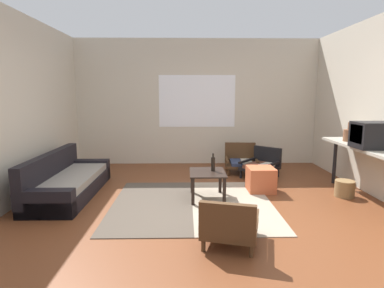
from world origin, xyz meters
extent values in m
plane|color=brown|center=(0.00, 0.00, 0.00)|extent=(7.80, 7.80, 0.00)
cube|color=beige|center=(0.00, 3.06, 1.35)|extent=(5.60, 0.12, 2.70)
cube|color=white|center=(0.00, 3.00, 1.38)|extent=(1.65, 0.01, 1.11)
cube|color=beige|center=(-2.66, 0.30, 1.35)|extent=(0.12, 6.60, 2.70)
cube|color=#4C4238|center=(-0.72, 0.35, 0.01)|extent=(1.12, 2.14, 0.01)
cube|color=gray|center=(0.40, 0.35, 0.01)|extent=(1.12, 2.14, 0.01)
cube|color=black|center=(-2.01, 0.80, 0.11)|extent=(0.73, 1.98, 0.22)
cube|color=gray|center=(-1.98, 0.80, 0.27)|extent=(0.63, 1.80, 0.10)
cube|color=black|center=(-2.31, 0.80, 0.38)|extent=(0.14, 1.98, 0.54)
cube|color=black|center=(-2.01, 1.70, 0.18)|extent=(0.72, 0.18, 0.37)
cube|color=black|center=(-2.01, -0.10, 0.18)|extent=(0.72, 0.18, 0.37)
cube|color=black|center=(0.07, 0.59, 0.40)|extent=(0.52, 0.62, 0.02)
cube|color=black|center=(-0.15, 0.86, 0.20)|extent=(0.04, 0.04, 0.39)
cube|color=black|center=(0.29, 0.86, 0.20)|extent=(0.04, 0.04, 0.39)
cube|color=black|center=(-0.15, 0.31, 0.20)|extent=(0.04, 0.04, 0.39)
cube|color=black|center=(0.29, 0.31, 0.20)|extent=(0.04, 0.04, 0.39)
cylinder|color=#472D19|center=(1.09, 1.87, 0.07)|extent=(0.04, 0.04, 0.13)
cylinder|color=#472D19|center=(0.56, 1.90, 0.07)|extent=(0.04, 0.04, 0.13)
cylinder|color=#472D19|center=(1.12, 2.36, 0.07)|extent=(0.04, 0.04, 0.13)
cylinder|color=#472D19|center=(0.59, 2.40, 0.07)|extent=(0.04, 0.04, 0.13)
cube|color=#472D19|center=(0.84, 2.13, 0.16)|extent=(0.65, 0.61, 0.05)
cube|color=beige|center=(0.95, 2.11, 0.21)|extent=(0.24, 0.53, 0.06)
cube|color=#2D3856|center=(0.73, 2.12, 0.21)|extent=(0.24, 0.53, 0.06)
cube|color=#472D19|center=(0.86, 2.39, 0.37)|extent=(0.61, 0.11, 0.38)
cube|color=#472D19|center=(1.12, 2.11, 0.27)|extent=(0.08, 0.58, 0.04)
cube|color=#472D19|center=(0.56, 2.15, 0.27)|extent=(0.08, 0.58, 0.04)
cylinder|color=#472D19|center=(0.06, -0.48, 0.06)|extent=(0.04, 0.04, 0.12)
cylinder|color=#472D19|center=(0.52, -0.61, 0.06)|extent=(0.04, 0.04, 0.12)
cylinder|color=#472D19|center=(-0.08, -0.99, 0.06)|extent=(0.04, 0.04, 0.12)
cylinder|color=#472D19|center=(0.38, -1.12, 0.06)|extent=(0.04, 0.04, 0.12)
cube|color=#472D19|center=(0.22, -0.80, 0.15)|extent=(0.69, 0.73, 0.05)
cube|color=silver|center=(0.13, -0.76, 0.20)|extent=(0.32, 0.58, 0.06)
cube|color=black|center=(0.32, -0.81, 0.20)|extent=(0.32, 0.58, 0.06)
cube|color=#472D19|center=(0.15, -1.06, 0.34)|extent=(0.55, 0.21, 0.35)
cube|color=#472D19|center=(-0.03, -0.73, 0.26)|extent=(0.20, 0.60, 0.04)
cube|color=#472D19|center=(0.47, -0.87, 0.26)|extent=(0.20, 0.60, 0.04)
cylinder|color=black|center=(1.12, 1.40, 0.08)|extent=(0.04, 0.04, 0.15)
cylinder|color=black|center=(0.77, 1.72, 0.08)|extent=(0.04, 0.04, 0.15)
cylinder|color=black|center=(1.48, 1.80, 0.08)|extent=(0.04, 0.04, 0.15)
cylinder|color=black|center=(1.13, 2.12, 0.08)|extent=(0.04, 0.04, 0.15)
cube|color=black|center=(1.12, 1.76, 0.18)|extent=(0.83, 0.83, 0.05)
cube|color=beige|center=(1.18, 1.68, 0.23)|extent=(0.51, 0.54, 0.06)
cube|color=brown|center=(1.04, 1.81, 0.23)|extent=(0.51, 0.54, 0.06)
cube|color=black|center=(1.31, 1.97, 0.37)|extent=(0.46, 0.42, 0.34)
cube|color=black|center=(1.31, 1.59, 0.29)|extent=(0.45, 0.49, 0.04)
cube|color=black|center=(0.93, 1.94, 0.29)|extent=(0.45, 0.49, 0.04)
cube|color=#BC5633|center=(0.94, 0.94, 0.19)|extent=(0.42, 0.42, 0.39)
cube|color=#B2AD9E|center=(2.33, 0.56, 0.78)|extent=(0.45, 1.77, 0.04)
cylinder|color=black|center=(2.33, 1.38, 0.38)|extent=(0.06, 0.06, 0.76)
cube|color=black|center=(2.33, 0.32, 0.98)|extent=(0.51, 0.40, 0.36)
cube|color=black|center=(2.08, 0.32, 1.00)|extent=(0.01, 0.31, 0.25)
cylinder|color=brown|center=(2.33, 0.95, 0.89)|extent=(0.20, 0.20, 0.18)
cylinder|color=brown|center=(2.33, 0.95, 1.04)|extent=(0.08, 0.08, 0.11)
cylinder|color=black|center=(0.16, 0.64, 0.51)|extent=(0.06, 0.06, 0.21)
cylinder|color=black|center=(0.16, 0.64, 0.65)|extent=(0.03, 0.03, 0.06)
cylinder|color=olive|center=(2.16, 0.65, 0.12)|extent=(0.29, 0.29, 0.25)
camera|label=1|loc=(-0.25, -3.93, 1.55)|focal=29.64mm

